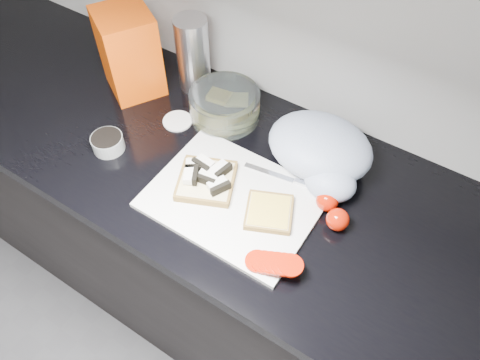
{
  "coord_description": "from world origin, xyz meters",
  "views": [
    {
      "loc": [
        0.49,
        0.56,
        1.83
      ],
      "look_at": [
        0.11,
        1.14,
        0.95
      ],
      "focal_mm": 35.0,
      "sensor_mm": 36.0,
      "label": 1
    }
  ],
  "objects_px": {
    "glass_bowl": "(225,105)",
    "cutting_board": "(233,199)",
    "steel_canister": "(193,55)",
    "bread_bag": "(129,52)"
  },
  "relations": [
    {
      "from": "cutting_board",
      "to": "glass_bowl",
      "type": "height_order",
      "value": "glass_bowl"
    },
    {
      "from": "glass_bowl",
      "to": "steel_canister",
      "type": "distance_m",
      "value": 0.18
    },
    {
      "from": "glass_bowl",
      "to": "bread_bag",
      "type": "height_order",
      "value": "bread_bag"
    },
    {
      "from": "cutting_board",
      "to": "bread_bag",
      "type": "height_order",
      "value": "bread_bag"
    },
    {
      "from": "bread_bag",
      "to": "steel_canister",
      "type": "xyz_separation_m",
      "value": [
        0.15,
        0.1,
        -0.01
      ]
    },
    {
      "from": "glass_bowl",
      "to": "cutting_board",
      "type": "bearing_deg",
      "value": -52.15
    },
    {
      "from": "cutting_board",
      "to": "steel_canister",
      "type": "bearing_deg",
      "value": 138.06
    },
    {
      "from": "bread_bag",
      "to": "steel_canister",
      "type": "bearing_deg",
      "value": 65.02
    },
    {
      "from": "cutting_board",
      "to": "steel_canister",
      "type": "relative_size",
      "value": 1.79
    },
    {
      "from": "cutting_board",
      "to": "steel_canister",
      "type": "xyz_separation_m",
      "value": [
        -0.33,
        0.3,
        0.11
      ]
    }
  ]
}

